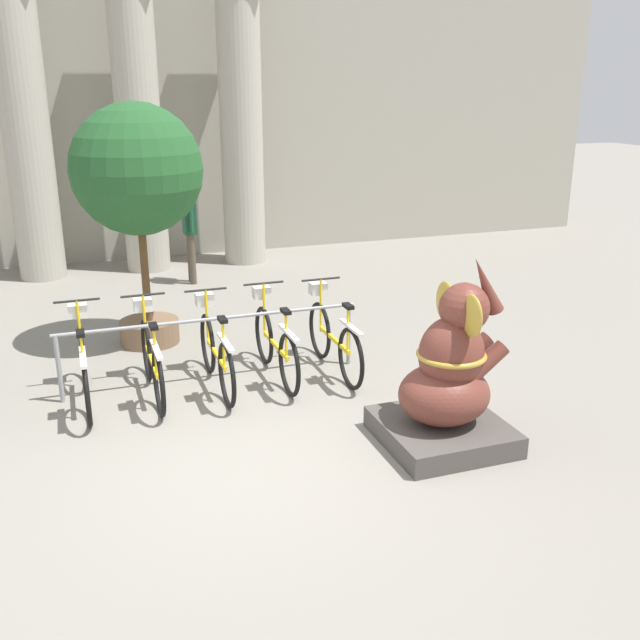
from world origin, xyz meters
The scene contains 14 objects.
ground_plane centered at (0.00, 0.00, 0.00)m, with size 60.00×60.00×0.00m, color gray.
building_facade centered at (0.00, 8.60, 3.00)m, with size 20.00×0.20×6.00m.
column_left centered at (-1.83, 7.60, 2.62)m, with size 0.97×0.97×5.16m.
column_middle centered at (0.00, 7.60, 2.62)m, with size 0.97×0.97×5.16m.
column_right centered at (1.83, 7.60, 2.62)m, with size 0.97×0.97×5.16m.
bike_rack centered at (0.06, 1.95, 0.60)m, with size 3.38×0.05×0.77m.
bicycle_0 centered at (-1.33, 1.84, 0.41)m, with size 0.48×1.72×1.02m.
bicycle_1 centered at (-0.64, 1.82, 0.41)m, with size 0.48×1.72×1.02m.
bicycle_2 centered at (0.06, 1.80, 0.41)m, with size 0.48×1.72×1.02m.
bicycle_3 centered at (0.75, 1.86, 0.41)m, with size 0.48×1.72×1.02m.
bicycle_4 centered at (1.45, 1.81, 0.41)m, with size 0.48×1.72×1.02m.
elephant_statue centered at (1.83, -0.20, 0.60)m, with size 1.13×1.13×1.80m.
person_pedestrian centered at (0.58, 6.35, 1.05)m, with size 0.23×0.47×1.73m.
potted_tree centered at (-0.47, 3.53, 2.16)m, with size 1.61×1.61×3.05m.
Camera 1 is at (-1.33, -5.52, 3.20)m, focal length 40.00 mm.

